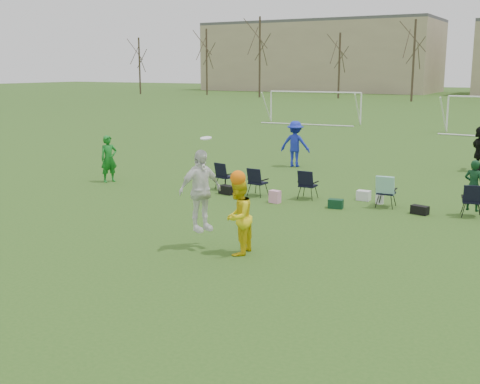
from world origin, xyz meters
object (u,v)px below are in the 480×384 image
Objects in this scene: goal_left at (315,98)px; center_contest at (219,203)px; fielder_blue at (295,144)px; fielder_green_near at (109,159)px.

center_contest is at bearing -76.08° from goal_left.
fielder_blue is at bearing 106.42° from center_contest.
fielder_blue is 0.74× the size of center_contest.
goal_left reaches higher than fielder_blue.
fielder_blue is 21.43m from goal_left.
center_contest is 0.37× the size of goal_left.
center_contest reaches higher than goal_left.
fielder_green_near is 9.90m from center_contest.
fielder_green_near is 27.02m from goal_left.
center_contest is (3.61, -12.25, 0.17)m from fielder_blue.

